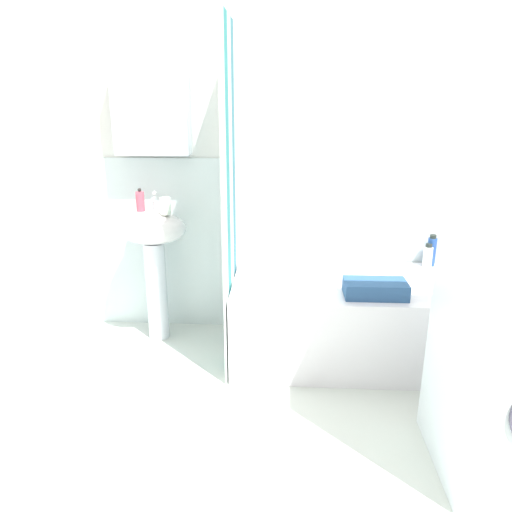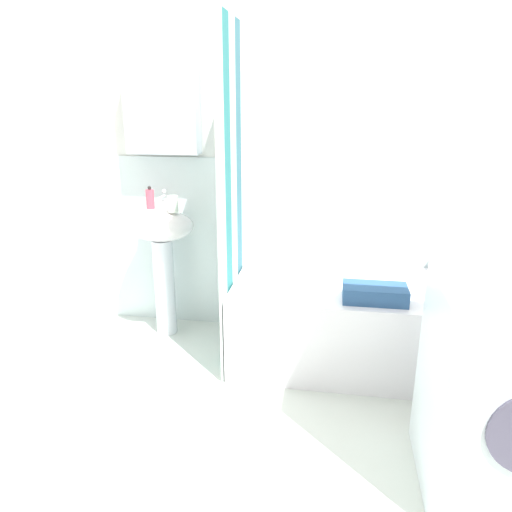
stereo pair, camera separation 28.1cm
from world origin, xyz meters
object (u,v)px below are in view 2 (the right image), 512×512
at_px(sink, 162,245).
at_px(soap_dispenser, 150,199).
at_px(body_wash_bottle, 443,257).
at_px(bathtub, 368,325).
at_px(lotion_bottle, 486,261).
at_px(conditioner_bottle, 439,262).
at_px(towel_folded, 375,293).
at_px(shampoo_bottle, 472,261).
at_px(toothbrush_cup, 173,204).

relative_size(sink, soap_dispenser, 5.80).
bearing_deg(body_wash_bottle, sink, -175.73).
height_order(bathtub, lotion_bottle, lotion_bottle).
xyz_separation_m(body_wash_bottle, conditioner_bottle, (-0.03, -0.02, -0.03)).
distance_m(sink, lotion_bottle, 2.09).
bearing_deg(soap_dispenser, sink, -33.36).
xyz_separation_m(sink, conditioner_bottle, (1.80, 0.11, -0.06)).
bearing_deg(bathtub, conditioner_bottle, 34.77).
bearing_deg(conditioner_bottle, soap_dispenser, -178.27).
relative_size(lotion_bottle, towel_folded, 0.55).
bearing_deg(conditioner_bottle, lotion_bottle, 3.99).
bearing_deg(bathtub, shampoo_bottle, 24.74).
relative_size(soap_dispenser, toothbrush_cup, 1.42).
bearing_deg(body_wash_bottle, lotion_bottle, -1.11).
distance_m(bathtub, conditioner_bottle, 0.62).
xyz_separation_m(toothbrush_cup, conditioner_bottle, (1.70, 0.13, -0.34)).
bearing_deg(toothbrush_cup, conditioner_bottle, 4.45).
bearing_deg(toothbrush_cup, sink, 168.19).
height_order(bathtub, body_wash_bottle, body_wash_bottle).
height_order(toothbrush_cup, lotion_bottle, toothbrush_cup).
bearing_deg(shampoo_bottle, toothbrush_cup, -176.41).
height_order(toothbrush_cup, shampoo_bottle, toothbrush_cup).
bearing_deg(towel_folded, toothbrush_cup, 162.72).
relative_size(toothbrush_cup, body_wash_bottle, 0.50).
bearing_deg(conditioner_bottle, towel_folded, -129.22).
relative_size(lotion_bottle, shampoo_bottle, 0.99).
height_order(bathtub, conditioner_bottle, conditioner_bottle).
bearing_deg(lotion_bottle, conditioner_bottle, -176.01).
xyz_separation_m(lotion_bottle, conditioner_bottle, (-0.29, -0.02, -0.02)).
xyz_separation_m(toothbrush_cup, towel_folded, (1.27, -0.39, -0.37)).
height_order(toothbrush_cup, conditioner_bottle, toothbrush_cup).
xyz_separation_m(conditioner_bottle, towel_folded, (-0.43, -0.53, -0.03)).
relative_size(toothbrush_cup, shampoo_bottle, 0.54).
bearing_deg(toothbrush_cup, bathtub, -7.56).
bearing_deg(shampoo_bottle, towel_folded, -140.37).
xyz_separation_m(toothbrush_cup, bathtub, (1.27, -0.17, -0.67)).
distance_m(lotion_bottle, shampoo_bottle, 0.10).
distance_m(soap_dispenser, shampoo_bottle, 2.10).
relative_size(soap_dispenser, towel_folded, 0.43).
bearing_deg(toothbrush_cup, lotion_bottle, 4.38).
xyz_separation_m(sink, towel_folded, (1.37, -0.42, -0.08)).
bearing_deg(body_wash_bottle, toothbrush_cup, -174.80).
bearing_deg(sink, shampoo_bottle, 2.82).
bearing_deg(conditioner_bottle, sink, -176.45).
relative_size(bathtub, body_wash_bottle, 7.69).
height_order(sink, bathtub, sink).
height_order(soap_dispenser, body_wash_bottle, soap_dispenser).
relative_size(toothbrush_cup, conditioner_bottle, 0.66).
relative_size(sink, body_wash_bottle, 4.11).
relative_size(soap_dispenser, shampoo_bottle, 0.77).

